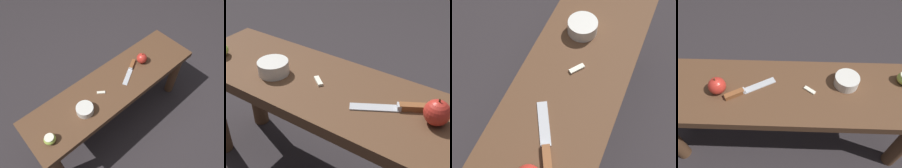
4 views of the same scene
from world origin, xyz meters
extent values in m
plane|color=#2D282B|center=(0.00, 0.00, 0.00)|extent=(8.00, 8.00, 0.00)
cube|color=brown|center=(0.00, 0.00, 0.46)|extent=(1.29, 0.36, 0.04)
cylinder|color=brown|center=(-0.59, -0.12, 0.22)|extent=(0.07, 0.07, 0.44)
cylinder|color=brown|center=(0.59, -0.12, 0.22)|extent=(0.07, 0.07, 0.44)
cylinder|color=brown|center=(-0.59, 0.12, 0.22)|extent=(0.07, 0.07, 0.44)
cylinder|color=brown|center=(0.59, 0.12, 0.22)|extent=(0.07, 0.07, 0.44)
cube|color=#B7BABF|center=(-0.11, 0.02, 0.48)|extent=(0.14, 0.10, 0.00)
cube|color=#B7BABF|center=(-0.18, -0.02, 0.49)|extent=(0.02, 0.03, 0.02)
cube|color=brown|center=(-0.21, -0.04, 0.49)|extent=(0.09, 0.06, 0.02)
sphere|color=red|center=(-0.29, -0.01, 0.52)|extent=(0.08, 0.08, 0.08)
cylinder|color=#4C3319|center=(-0.29, -0.01, 0.56)|extent=(0.01, 0.01, 0.01)
ellipsoid|color=#9EB747|center=(0.53, 0.06, 0.50)|extent=(0.07, 0.07, 0.05)
cylinder|color=white|center=(0.53, 0.06, 0.53)|extent=(0.05, 0.05, 0.00)
cube|color=white|center=(0.11, 0.00, 0.48)|extent=(0.05, 0.05, 0.01)
cylinder|color=silver|center=(0.27, 0.04, 0.50)|extent=(0.11, 0.11, 0.05)
camera|label=1|loc=(0.60, 0.65, 1.66)|focal=35.00mm
camera|label=2|loc=(-0.43, 0.69, 1.06)|focal=50.00mm
camera|label=3|loc=(-0.44, -0.18, 1.36)|focal=50.00mm
camera|label=4|loc=(0.04, -0.58, 1.25)|focal=35.00mm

